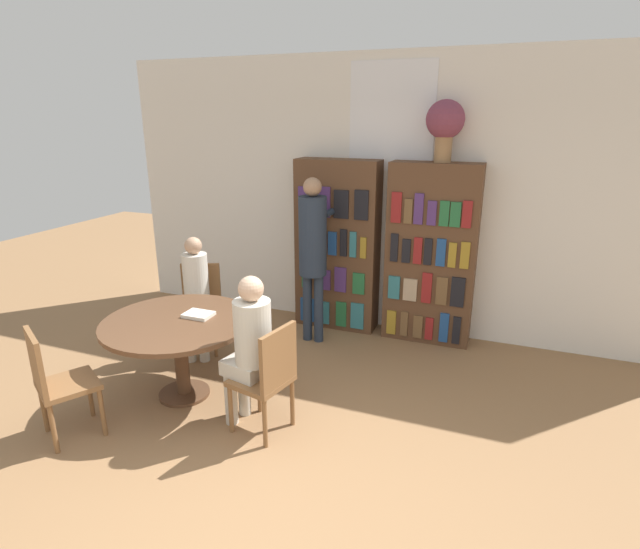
# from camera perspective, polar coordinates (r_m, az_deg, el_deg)

# --- Properties ---
(ground_plane) EXTENTS (16.00, 16.00, 0.00)m
(ground_plane) POSITION_cam_1_polar(r_m,az_deg,el_deg) (3.36, -8.64, -27.38)
(ground_plane) COLOR olive
(wall_back) EXTENTS (6.40, 0.07, 3.00)m
(wall_back) POSITION_cam_1_polar(r_m,az_deg,el_deg) (5.57, 7.87, 8.71)
(wall_back) COLOR silver
(wall_back) RESTS_ON ground_plane
(bookshelf_left) EXTENTS (0.93, 0.34, 1.92)m
(bookshelf_left) POSITION_cam_1_polar(r_m,az_deg,el_deg) (5.64, 1.99, 3.28)
(bookshelf_left) COLOR brown
(bookshelf_left) RESTS_ON ground_plane
(bookshelf_right) EXTENTS (0.93, 0.34, 1.92)m
(bookshelf_right) POSITION_cam_1_polar(r_m,az_deg,el_deg) (5.40, 12.54, 2.19)
(bookshelf_right) COLOR brown
(bookshelf_right) RESTS_ON ground_plane
(flower_vase) EXTENTS (0.38, 0.38, 0.60)m
(flower_vase) POSITION_cam_1_polar(r_m,az_deg,el_deg) (5.21, 14.11, 16.45)
(flower_vase) COLOR #997047
(flower_vase) RESTS_ON bookshelf_right
(reading_table) EXTENTS (1.27, 1.27, 0.72)m
(reading_table) POSITION_cam_1_polar(r_m,az_deg,el_deg) (4.44, -15.84, -6.32)
(reading_table) COLOR brown
(reading_table) RESTS_ON ground_plane
(chair_near_camera) EXTENTS (0.55, 0.55, 0.90)m
(chair_near_camera) POSITION_cam_1_polar(r_m,az_deg,el_deg) (4.26, -27.99, -10.53)
(chair_near_camera) COLOR brown
(chair_near_camera) RESTS_ON ground_plane
(chair_left_side) EXTENTS (0.53, 0.53, 0.90)m
(chair_left_side) POSITION_cam_1_polar(r_m,az_deg,el_deg) (5.36, -13.49, -3.15)
(chair_left_side) COLOR brown
(chair_left_side) RESTS_ON ground_plane
(chair_far_side) EXTENTS (0.48, 0.48, 0.90)m
(chair_far_side) POSITION_cam_1_polar(r_m,az_deg,el_deg) (3.86, -5.91, -11.30)
(chair_far_side) COLOR brown
(chair_far_side) RESTS_ON ground_plane
(seated_reader_left) EXTENTS (0.36, 0.39, 1.23)m
(seated_reader_left) POSITION_cam_1_polar(r_m,az_deg,el_deg) (5.12, -14.01, -1.85)
(seated_reader_left) COLOR beige
(seated_reader_left) RESTS_ON ground_plane
(seated_reader_right) EXTENTS (0.41, 0.35, 1.26)m
(seated_reader_right) POSITION_cam_1_polar(r_m,az_deg,el_deg) (3.86, -8.07, -7.66)
(seated_reader_right) COLOR beige
(seated_reader_right) RESTS_ON ground_plane
(librarian_standing) EXTENTS (0.29, 0.56, 1.78)m
(librarian_standing) POSITION_cam_1_polar(r_m,az_deg,el_deg) (5.19, -0.81, 3.44)
(librarian_standing) COLOR #232D3D
(librarian_standing) RESTS_ON ground_plane
(open_book_on_table) EXTENTS (0.24, 0.18, 0.03)m
(open_book_on_table) POSITION_cam_1_polar(r_m,az_deg,el_deg) (4.42, -13.72, -4.48)
(open_book_on_table) COLOR silver
(open_book_on_table) RESTS_ON reading_table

